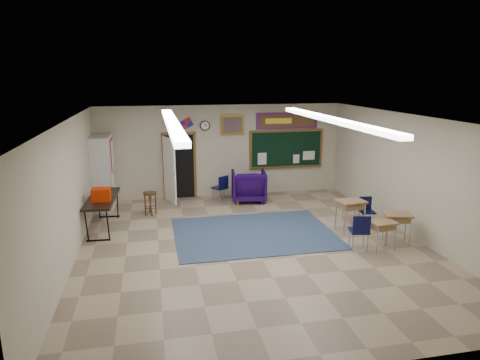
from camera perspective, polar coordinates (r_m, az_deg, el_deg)
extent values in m
plane|color=tan|center=(10.23, 1.83, -8.78)|extent=(9.00, 9.00, 0.00)
cube|color=#BDB399|center=(14.06, -2.42, 3.88)|extent=(8.00, 0.04, 3.00)
cube|color=#BDB399|center=(5.72, 12.76, -11.71)|extent=(8.00, 0.04, 3.00)
cube|color=#BDB399|center=(9.65, -21.88, -1.78)|extent=(0.04, 9.00, 3.00)
cube|color=#BDB399|center=(11.35, 21.92, 0.46)|extent=(0.04, 9.00, 3.00)
cube|color=silver|center=(9.48, 1.97, 8.20)|extent=(8.00, 9.00, 0.04)
cube|color=#2D4056|center=(10.99, 1.87, -7.08)|extent=(4.00, 3.00, 0.02)
cube|color=black|center=(13.99, -8.07, 1.82)|extent=(0.95, 0.04, 2.10)
cube|color=white|center=(13.54, -9.40, 1.29)|extent=(0.35, 0.86, 2.05)
cube|color=brown|center=(14.55, 6.20, 4.15)|extent=(2.55, 0.05, 1.30)
cube|color=black|center=(14.53, 6.22, 4.14)|extent=(2.40, 0.03, 1.15)
cube|color=brown|center=(14.60, 6.21, 1.79)|extent=(2.40, 0.12, 0.04)
cube|color=#A70E10|center=(14.42, 6.30, 7.87)|extent=(2.10, 0.04, 0.55)
cube|color=brown|center=(14.41, 6.31, 7.87)|extent=(1.90, 0.03, 0.40)
cube|color=olive|center=(13.97, -1.01, 7.35)|extent=(0.75, 0.05, 0.65)
cube|color=#A51466|center=(13.96, -1.00, 7.34)|extent=(0.62, 0.03, 0.52)
cylinder|color=black|center=(13.83, -4.71, 7.24)|extent=(0.32, 0.05, 0.32)
cylinder|color=white|center=(13.82, -4.70, 7.23)|extent=(0.26, 0.02, 0.26)
cube|color=beige|center=(13.41, -17.82, 0.98)|extent=(0.55, 1.25, 2.20)
imported|color=#190538|center=(13.61, 1.17, -0.79)|extent=(1.19, 1.22, 0.99)
cube|color=olive|center=(11.24, 14.59, -2.77)|extent=(0.75, 0.60, 0.05)
cube|color=brown|center=(11.27, 14.55, -3.33)|extent=(0.65, 0.51, 0.14)
cube|color=olive|center=(11.95, 14.91, -2.74)|extent=(0.56, 0.44, 0.04)
cube|color=brown|center=(11.98, 14.88, -3.14)|extent=(0.49, 0.37, 0.11)
cube|color=olive|center=(10.28, 18.53, -5.37)|extent=(0.62, 0.49, 0.04)
cube|color=brown|center=(10.31, 18.48, -5.88)|extent=(0.54, 0.42, 0.12)
cube|color=olive|center=(10.79, 20.31, -4.32)|extent=(0.73, 0.63, 0.04)
cube|color=brown|center=(10.82, 20.27, -4.84)|extent=(0.63, 0.53, 0.12)
cube|color=black|center=(11.64, -17.91, -2.37)|extent=(0.79, 2.07, 0.06)
cube|color=red|center=(11.32, -18.01, -1.85)|extent=(0.45, 0.34, 0.32)
cylinder|color=#492E16|center=(12.46, -11.92, -1.72)|extent=(0.38, 0.38, 0.05)
torus|color=#492E16|center=(12.58, -11.82, -3.59)|extent=(0.32, 0.32, 0.02)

